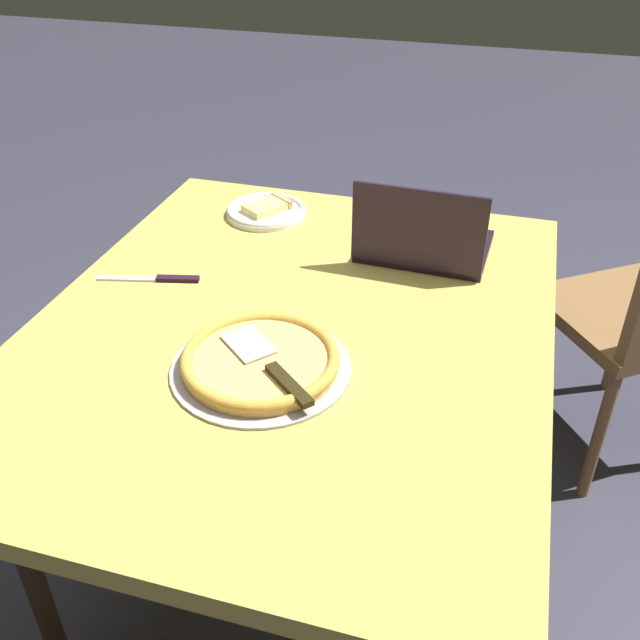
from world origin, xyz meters
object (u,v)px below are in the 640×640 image
(dining_table, at_px, (292,344))
(table_knife, at_px, (159,279))
(pizza_plate, at_px, (266,210))
(pizza_tray, at_px, (261,361))
(laptop, at_px, (423,241))

(dining_table, distance_m, table_knife, 0.36)
(pizza_plate, bearing_deg, table_knife, -17.08)
(pizza_plate, xyz_separation_m, table_knife, (0.40, -0.12, -0.01))
(dining_table, xyz_separation_m, pizza_plate, (-0.48, -0.22, 0.07))
(pizza_tray, relative_size, table_knife, 1.48)
(table_knife, bearing_deg, laptop, 116.72)
(pizza_plate, bearing_deg, pizza_tray, 18.76)
(dining_table, bearing_deg, pizza_plate, -154.76)
(table_knife, bearing_deg, dining_table, 76.87)
(laptop, distance_m, table_knife, 0.63)
(pizza_plate, xyz_separation_m, pizza_tray, (0.64, 0.22, 0.01))
(laptop, bearing_deg, table_knife, -63.28)
(pizza_tray, bearing_deg, pizza_plate, -161.24)
(dining_table, xyz_separation_m, pizza_tray, (0.17, -0.01, 0.08))
(dining_table, bearing_deg, laptop, 149.27)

